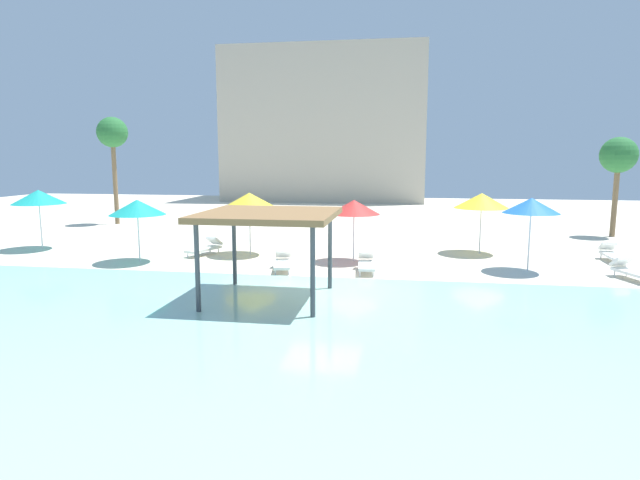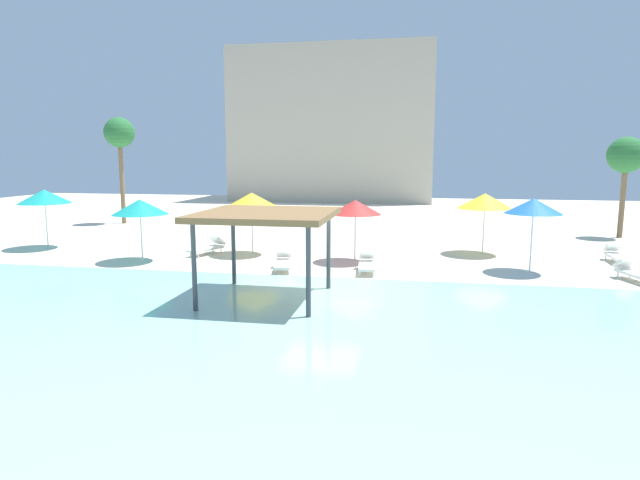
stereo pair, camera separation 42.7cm
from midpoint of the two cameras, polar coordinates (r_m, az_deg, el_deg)
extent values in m
plane|color=beige|center=(17.87, 0.80, -5.14)|extent=(80.00, 80.00, 0.00)
cube|color=#99D1C6|center=(12.93, -3.18, -10.58)|extent=(44.00, 13.50, 0.04)
cylinder|color=#42474C|center=(18.24, -8.47, -0.91)|extent=(0.14, 0.14, 2.51)
cylinder|color=#42474C|center=(17.47, 1.61, -1.24)|extent=(0.14, 0.14, 2.51)
cylinder|color=#42474C|center=(15.28, -12.39, -2.92)|extent=(0.14, 0.14, 2.51)
cylinder|color=#42474C|center=(14.35, -0.39, -3.47)|extent=(0.14, 0.14, 2.51)
cube|color=olive|center=(16.05, -4.98, 2.69)|extent=(3.93, 3.93, 0.18)
cylinder|color=silver|center=(23.99, -6.67, 0.97)|extent=(0.06, 0.06, 2.10)
cone|color=yellow|center=(23.84, -6.73, 4.24)|extent=(2.32, 2.32, 0.64)
cylinder|color=silver|center=(22.22, 4.28, 0.20)|extent=(0.06, 0.06, 1.97)
cone|color=red|center=(22.07, 4.32, 3.49)|extent=(2.14, 2.14, 0.59)
cylinder|color=silver|center=(21.69, 21.97, -0.31)|extent=(0.06, 0.06, 2.21)
cone|color=blue|center=(21.52, 22.18, 3.35)|extent=(2.08, 2.08, 0.57)
cylinder|color=silver|center=(28.44, -26.56, 1.34)|extent=(0.06, 0.06, 2.12)
cone|color=teal|center=(28.32, -26.75, 4.13)|extent=(2.39, 2.39, 0.66)
cylinder|color=silver|center=(23.36, -17.86, 0.20)|extent=(0.06, 0.06, 1.96)
cone|color=teal|center=(23.22, -18.01, 3.35)|extent=(2.27, 2.27, 0.62)
cylinder|color=silver|center=(25.04, 17.37, 0.88)|extent=(0.06, 0.06, 2.04)
cone|color=yellow|center=(24.90, 17.52, 3.96)|extent=(2.42, 2.42, 0.66)
cylinder|color=white|center=(23.64, -12.23, -1.60)|extent=(0.05, 0.05, 0.22)
cylinder|color=white|center=(23.97, -13.06, -1.49)|extent=(0.05, 0.05, 0.22)
cylinder|color=white|center=(24.69, -9.94, -1.09)|extent=(0.05, 0.05, 0.22)
cylinder|color=white|center=(25.00, -10.77, -0.99)|extent=(0.05, 0.05, 0.22)
cube|color=white|center=(24.29, -11.49, -0.92)|extent=(1.20, 1.90, 0.10)
cube|color=white|center=(24.79, -10.35, -0.04)|extent=(0.74, 0.69, 0.40)
cylinder|color=white|center=(24.58, 30.41, -2.24)|extent=(0.05, 0.05, 0.22)
cylinder|color=white|center=(24.43, 29.34, -2.21)|extent=(0.05, 0.05, 0.22)
cylinder|color=white|center=(25.93, 29.42, -1.64)|extent=(0.05, 0.05, 0.22)
cylinder|color=white|center=(25.79, 28.41, -1.62)|extent=(0.05, 0.05, 0.22)
cube|color=white|center=(25.15, 29.41, -1.56)|extent=(0.65, 1.82, 0.10)
cube|color=white|center=(25.81, 28.97, -0.67)|extent=(0.61, 0.52, 0.40)
cylinder|color=white|center=(22.47, 30.44, -3.18)|extent=(0.05, 0.05, 0.22)
cylinder|color=white|center=(22.18, 29.46, -3.24)|extent=(0.05, 0.05, 0.22)
cube|color=white|center=(21.74, 31.12, -3.17)|extent=(1.12, 1.90, 0.10)
cube|color=white|center=(22.26, 30.00, -2.10)|extent=(0.73, 0.67, 0.40)
cylinder|color=white|center=(19.59, 6.27, -3.61)|extent=(0.05, 0.05, 0.22)
cylinder|color=white|center=(19.58, 4.86, -3.59)|extent=(0.05, 0.05, 0.22)
cylinder|color=white|center=(20.99, 6.21, -2.76)|extent=(0.05, 0.05, 0.22)
cylinder|color=white|center=(20.99, 4.90, -2.74)|extent=(0.05, 0.05, 0.22)
cube|color=white|center=(20.25, 5.57, -2.72)|extent=(0.76, 1.85, 0.10)
cube|color=white|center=(20.93, 5.57, -1.57)|extent=(0.64, 0.56, 0.40)
cylinder|color=white|center=(19.82, -2.74, -3.41)|extent=(0.05, 0.05, 0.22)
cylinder|color=white|center=(19.85, -4.12, -3.41)|extent=(0.05, 0.05, 0.22)
cylinder|color=white|center=(21.23, -2.59, -2.59)|extent=(0.05, 0.05, 0.22)
cylinder|color=white|center=(21.25, -3.88, -2.59)|extent=(0.05, 0.05, 0.22)
cube|color=white|center=(20.50, -3.33, -2.55)|extent=(0.93, 1.88, 0.10)
cube|color=white|center=(21.18, -3.24, -1.42)|extent=(0.69, 0.61, 0.40)
cylinder|color=brown|center=(32.98, 29.67, 3.70)|extent=(0.28, 0.28, 4.03)
sphere|color=#286B33|center=(32.90, 29.99, 7.80)|extent=(1.90, 1.90, 1.90)
cylinder|color=brown|center=(37.01, -19.90, 5.87)|extent=(0.28, 0.28, 5.46)
sphere|color=#286B33|center=(37.00, -20.15, 10.64)|extent=(1.90, 1.90, 1.90)
cube|color=#B2A893|center=(55.35, 1.87, 11.87)|extent=(19.25, 10.90, 14.46)
camera|label=1|loc=(0.21, -89.38, 0.10)|focal=30.26mm
camera|label=2|loc=(0.21, 90.62, -0.10)|focal=30.26mm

